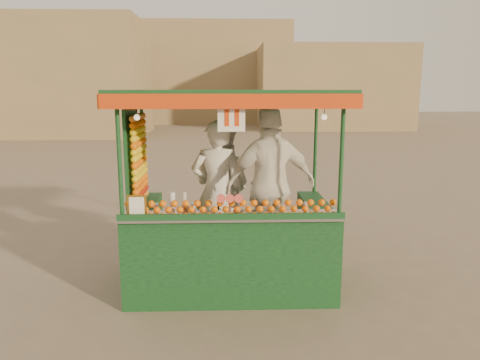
{
  "coord_description": "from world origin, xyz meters",
  "views": [
    {
      "loc": [
        0.27,
        -5.3,
        2.4
      ],
      "look_at": [
        0.46,
        0.11,
        1.33
      ],
      "focal_mm": 34.39,
      "sensor_mm": 36.0,
      "label": 1
    }
  ],
  "objects_px": {
    "vendor_middle": "(222,186)",
    "juice_cart": "(225,226)",
    "vendor_left": "(217,190)",
    "vendor_right": "(271,186)"
  },
  "relations": [
    {
      "from": "vendor_left",
      "to": "vendor_right",
      "type": "relative_size",
      "value": 0.91
    },
    {
      "from": "juice_cart",
      "to": "vendor_left",
      "type": "bearing_deg",
      "value": 107.11
    },
    {
      "from": "juice_cart",
      "to": "vendor_right",
      "type": "bearing_deg",
      "value": 14.18
    },
    {
      "from": "vendor_left",
      "to": "vendor_right",
      "type": "xyz_separation_m",
      "value": [
        0.66,
        -0.18,
        0.09
      ]
    },
    {
      "from": "vendor_middle",
      "to": "vendor_right",
      "type": "relative_size",
      "value": 0.89
    },
    {
      "from": "vendor_middle",
      "to": "juice_cart",
      "type": "bearing_deg",
      "value": 129.33
    },
    {
      "from": "vendor_middle",
      "to": "vendor_right",
      "type": "xyz_separation_m",
      "value": [
        0.6,
        -0.54,
        0.11
      ]
    },
    {
      "from": "vendor_middle",
      "to": "vendor_right",
      "type": "distance_m",
      "value": 0.81
    },
    {
      "from": "juice_cart",
      "to": "vendor_middle",
      "type": "distance_m",
      "value": 0.77
    },
    {
      "from": "vendor_right",
      "to": "vendor_middle",
      "type": "bearing_deg",
      "value": -55.34
    }
  ]
}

